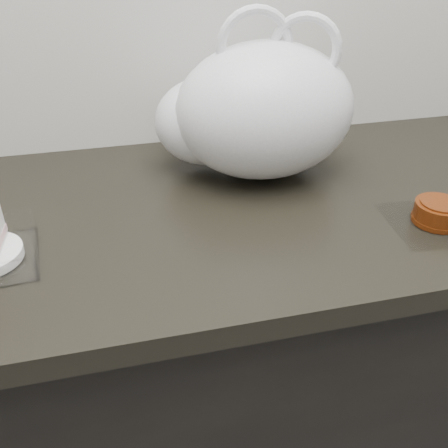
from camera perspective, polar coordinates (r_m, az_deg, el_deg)
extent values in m
cube|color=black|center=(1.22, -0.71, -17.13)|extent=(2.00, 0.60, 0.86)
cube|color=black|center=(0.93, -0.89, 1.38)|extent=(2.04, 0.64, 0.04)
cube|color=white|center=(0.93, 23.09, 0.24)|extent=(0.18, 0.17, 0.00)
cylinder|color=#672C0C|center=(0.93, 23.32, 1.20)|extent=(0.09, 0.09, 0.04)
cylinder|color=#672C0C|center=(0.93, 23.15, 0.49)|extent=(0.09, 0.09, 0.01)
cylinder|color=#672C0C|center=(0.92, 23.57, 2.23)|extent=(0.07, 0.07, 0.00)
ellipsoid|color=white|center=(0.98, 4.69, 12.74)|extent=(0.40, 0.34, 0.26)
ellipsoid|color=white|center=(1.01, -2.05, 11.66)|extent=(0.24, 0.22, 0.17)
torus|color=white|center=(0.95, 3.57, 19.57)|extent=(0.14, 0.02, 0.14)
torus|color=white|center=(0.96, 9.27, 19.05)|extent=(0.13, 0.07, 0.13)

